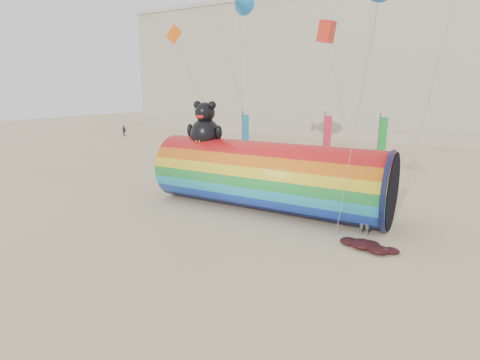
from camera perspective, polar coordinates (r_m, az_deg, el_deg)
The scene contains 6 objects.
ground at distance 19.12m, azimuth -3.57°, elevation -7.76°, with size 160.00×160.00×0.00m, color #CCB58C.
hotel_building at distance 64.68m, azimuth 10.50°, elevation 16.35°, with size 60.40×15.40×20.60m.
windsock_assembly at distance 21.96m, azimuth 4.15°, elevation 0.84°, with size 13.85×4.22×6.39m.
kite_handler at distance 19.32m, azimuth 18.49°, elevation -5.61°, with size 0.61×0.40×1.66m, color slate.
fabric_bundle at distance 17.89m, azimuth 18.82°, elevation -9.44°, with size 2.62×1.35×0.41m.
festival_banners at distance 31.58m, azimuth 11.39°, elevation 5.47°, with size 11.36×2.78×5.20m.
Camera 1 is at (9.88, -14.82, 6.95)m, focal length 28.00 mm.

